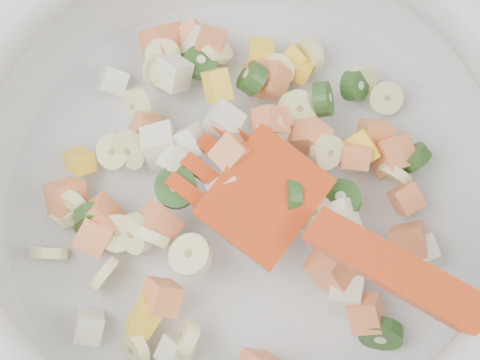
# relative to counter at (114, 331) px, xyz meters

# --- Properties ---
(counter) EXTENTS (2.00, 0.60, 0.90)m
(counter) POSITION_rel_counter_xyz_m (0.00, 0.00, 0.00)
(counter) COLOR gray
(counter) RESTS_ON ground
(mixing_bowl) EXTENTS (0.47, 0.42, 0.13)m
(mixing_bowl) POSITION_rel_counter_xyz_m (0.16, 0.03, 0.51)
(mixing_bowl) COLOR silver
(mixing_bowl) RESTS_ON counter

